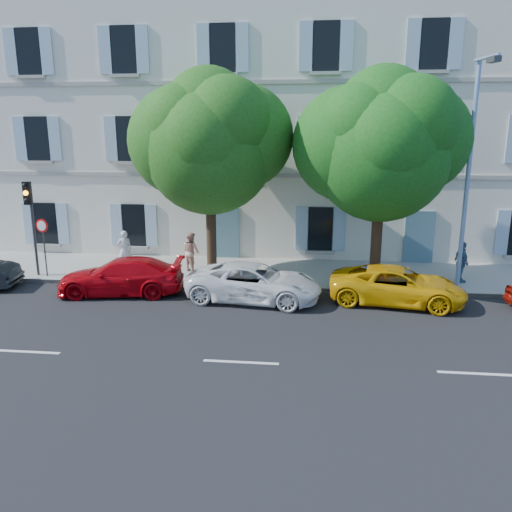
# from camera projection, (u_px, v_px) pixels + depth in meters

# --- Properties ---
(ground) EXTENTS (90.00, 90.00, 0.00)m
(ground) POSITION_uv_depth(u_px,v_px,m) (257.00, 310.00, 16.95)
(ground) COLOR black
(sidewalk) EXTENTS (36.00, 4.50, 0.15)m
(sidewalk) POSITION_uv_depth(u_px,v_px,m) (268.00, 273.00, 21.23)
(sidewalk) COLOR #A09E96
(sidewalk) RESTS_ON ground
(kerb) EXTENTS (36.00, 0.16, 0.16)m
(kerb) POSITION_uv_depth(u_px,v_px,m) (263.00, 288.00, 19.13)
(kerb) COLOR #9E998E
(kerb) RESTS_ON ground
(building) EXTENTS (28.00, 7.00, 12.00)m
(building) POSITION_uv_depth(u_px,v_px,m) (278.00, 130.00, 25.36)
(building) COLOR silver
(building) RESTS_ON ground
(car_red_coupe) EXTENTS (4.82, 2.43, 1.34)m
(car_red_coupe) POSITION_uv_depth(u_px,v_px,m) (121.00, 276.00, 18.55)
(car_red_coupe) COLOR #BB050D
(car_red_coupe) RESTS_ON ground
(car_white_coupe) EXTENTS (5.03, 2.77, 1.34)m
(car_white_coupe) POSITION_uv_depth(u_px,v_px,m) (254.00, 282.00, 17.82)
(car_white_coupe) COLOR white
(car_white_coupe) RESTS_ON ground
(car_yellow_supercar) EXTENTS (4.95, 2.85, 1.30)m
(car_yellow_supercar) POSITION_uv_depth(u_px,v_px,m) (397.00, 285.00, 17.52)
(car_yellow_supercar) COLOR #EBAC09
(car_yellow_supercar) RESTS_ON ground
(tree_left) EXTENTS (5.11, 5.11, 7.93)m
(tree_left) POSITION_uv_depth(u_px,v_px,m) (209.00, 149.00, 19.32)
(tree_left) COLOR #3A2819
(tree_left) RESTS_ON sidewalk
(tree_right) EXTENTS (5.05, 5.05, 7.79)m
(tree_right) POSITION_uv_depth(u_px,v_px,m) (381.00, 153.00, 18.17)
(tree_right) COLOR #3A2819
(tree_right) RESTS_ON sidewalk
(traffic_light) EXTENTS (0.34, 0.44, 3.85)m
(traffic_light) POSITION_uv_depth(u_px,v_px,m) (30.00, 208.00, 19.85)
(traffic_light) COLOR #383A3D
(traffic_light) RESTS_ON sidewalk
(road_sign) EXTENTS (0.55, 0.13, 2.38)m
(road_sign) POSITION_uv_depth(u_px,v_px,m) (43.00, 235.00, 20.01)
(road_sign) COLOR #383A3D
(road_sign) RESTS_ON sidewalk
(street_lamp) EXTENTS (0.42, 1.75, 8.15)m
(street_lamp) POSITION_uv_depth(u_px,v_px,m) (471.00, 165.00, 17.63)
(street_lamp) COLOR #7293BF
(street_lamp) RESTS_ON sidewalk
(pedestrian_a) EXTENTS (0.71, 0.59, 1.68)m
(pedestrian_a) POSITION_uv_depth(u_px,v_px,m) (125.00, 250.00, 21.34)
(pedestrian_a) COLOR silver
(pedestrian_a) RESTS_ON sidewalk
(pedestrian_b) EXTENTS (1.03, 1.00, 1.67)m
(pedestrian_b) POSITION_uv_depth(u_px,v_px,m) (191.00, 252.00, 21.06)
(pedestrian_b) COLOR tan
(pedestrian_b) RESTS_ON sidewalk
(pedestrian_c) EXTENTS (0.58, 1.01, 1.62)m
(pedestrian_c) POSITION_uv_depth(u_px,v_px,m) (462.00, 262.00, 19.45)
(pedestrian_c) COLOR #44667C
(pedestrian_c) RESTS_ON sidewalk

